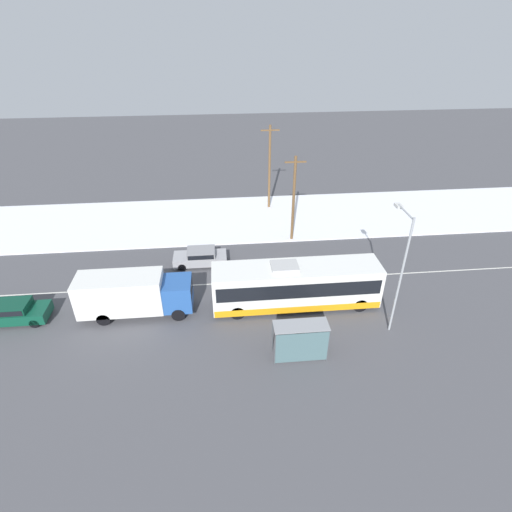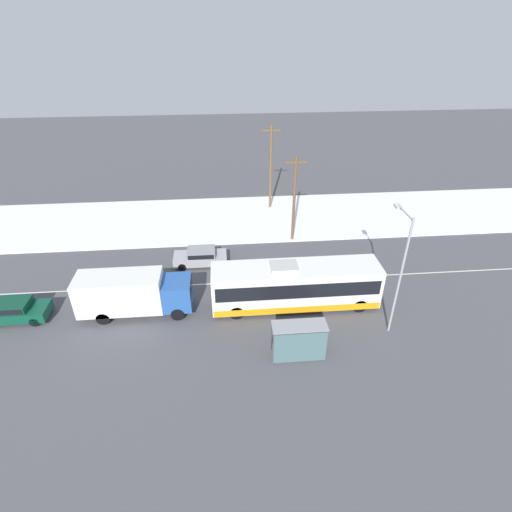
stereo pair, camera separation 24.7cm
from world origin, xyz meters
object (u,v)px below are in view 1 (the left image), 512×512
sedan_car (201,256)px  parked_car_near_truck (14,311)px  streetlamp (401,261)px  utility_pole_snowlot (269,167)px  pedestrian_at_stop (300,331)px  box_truck (133,293)px  bus_shelter (301,338)px  utility_pole_roadside (294,198)px  city_bus (296,285)px

sedan_car → parked_car_near_truck: (-12.10, -5.86, 0.03)m
streetlamp → utility_pole_snowlot: 19.96m
pedestrian_at_stop → utility_pole_snowlot: size_ratio=0.20×
parked_car_near_truck → streetlamp: size_ratio=0.52×
box_truck → parked_car_near_truck: box_truck is taller
sedan_car → bus_shelter: bus_shelter is taller
sedan_car → utility_pole_roadside: bearing=-157.3°
utility_pole_roadside → utility_pole_snowlot: size_ratio=0.90×
pedestrian_at_stop → streetlamp: streetlamp is taller
utility_pole_roadside → pedestrian_at_stop: bearing=-97.7°
parked_car_near_truck → utility_pole_snowlot: (19.00, 16.38, 3.69)m
parked_car_near_truck → utility_pole_roadside: size_ratio=0.54×
city_bus → bus_shelter: 5.23m
bus_shelter → sedan_car: bearing=118.7°
pedestrian_at_stop → bus_shelter: size_ratio=0.53×
sedan_car → pedestrian_at_stop: 11.68m
sedan_car → utility_pole_snowlot: (6.90, 10.52, 3.73)m
sedan_car → city_bus: bearing=138.6°
city_bus → utility_pole_snowlot: bearing=89.3°
box_truck → parked_car_near_truck: size_ratio=1.79×
streetlamp → utility_pole_roadside: (-4.27, 12.07, -0.95)m
box_truck → utility_pole_roadside: (12.40, 9.22, 2.39)m
box_truck → utility_pole_snowlot: (11.21, 16.34, 2.81)m
utility_pole_roadside → utility_pole_snowlot: (-1.20, 7.12, 0.42)m
sedan_car → pedestrian_at_stop: pedestrian_at_stop is taller
pedestrian_at_stop → utility_pole_roadside: bearing=82.3°
box_truck → parked_car_near_truck: (-7.79, -0.04, -0.88)m
sedan_car → pedestrian_at_stop: bearing=122.7°
bus_shelter → utility_pole_roadside: size_ratio=0.41×
city_bus → pedestrian_at_stop: city_bus is taller
parked_car_near_truck → utility_pole_snowlot: utility_pole_snowlot is taller
sedan_car → parked_car_near_truck: 13.44m
sedan_car → streetlamp: streetlamp is taller
city_bus → sedan_car: bearing=138.6°
city_bus → sedan_car: (-6.72, 5.93, -0.90)m
city_bus → streetlamp: 7.13m
city_bus → utility_pole_snowlot: 16.69m
sedan_car → utility_pole_snowlot: 13.12m
box_truck → bus_shelter: bearing=-27.0°
parked_car_near_truck → bus_shelter: bearing=-16.1°
utility_pole_roadside → bus_shelter: bearing=-97.9°
parked_car_near_truck → box_truck: bearing=0.3°
city_bus → box_truck: city_bus is taller
bus_shelter → streetlamp: 7.53m
city_bus → utility_pole_snowlot: (0.19, 16.45, 2.83)m
pedestrian_at_stop → box_truck: bearing=159.3°
box_truck → sedan_car: box_truck is taller
box_truck → utility_pole_snowlot: 20.01m
parked_car_near_truck → utility_pole_roadside: utility_pole_roadside is taller
city_bus → streetlamp: size_ratio=1.42×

